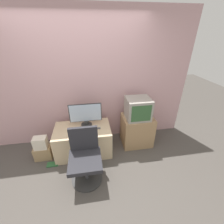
% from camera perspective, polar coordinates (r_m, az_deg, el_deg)
% --- Properties ---
extents(ground_plane, '(12.00, 12.00, 0.00)m').
position_cam_1_polar(ground_plane, '(2.70, -8.99, -26.39)').
color(ground_plane, '#4C4742').
extents(wall_back, '(4.40, 0.05, 2.60)m').
position_cam_1_polar(wall_back, '(3.02, -11.49, 10.86)').
color(wall_back, '#CC9EA3').
rests_on(wall_back, ground_plane).
extents(desk, '(1.06, 0.64, 0.56)m').
position_cam_1_polar(desk, '(3.08, -10.79, -10.40)').
color(desk, '#CCB289').
rests_on(desk, ground_plane).
extents(side_stand, '(0.62, 0.50, 0.65)m').
position_cam_1_polar(side_stand, '(3.26, 9.42, -6.83)').
color(side_stand, '#A37F56').
rests_on(side_stand, ground_plane).
extents(main_monitor, '(0.61, 0.21, 0.46)m').
position_cam_1_polar(main_monitor, '(2.89, -10.02, -0.98)').
color(main_monitor, '#2D2D2D').
rests_on(main_monitor, desk).
extents(keyboard, '(0.31, 0.10, 0.01)m').
position_cam_1_polar(keyboard, '(2.84, -9.75, -6.88)').
color(keyboard, '#2D2D2D').
rests_on(keyboard, desk).
extents(mouse, '(0.07, 0.04, 0.03)m').
position_cam_1_polar(mouse, '(2.86, -4.97, -6.11)').
color(mouse, '#4C4C51').
rests_on(mouse, desk).
extents(crt_tv, '(0.46, 0.42, 0.42)m').
position_cam_1_polar(crt_tv, '(2.96, 9.85, 1.28)').
color(crt_tv, gray).
rests_on(crt_tv, side_stand).
extents(office_chair, '(0.51, 0.51, 0.89)m').
position_cam_1_polar(office_chair, '(2.54, -10.15, -17.14)').
color(office_chair, '#333333').
rests_on(office_chair, ground_plane).
extents(cardboard_box_lower, '(0.32, 0.19, 0.26)m').
position_cam_1_polar(cardboard_box_lower, '(3.26, -24.69, -13.92)').
color(cardboard_box_lower, '#A3845B').
rests_on(cardboard_box_lower, ground_plane).
extents(cardboard_box_upper, '(0.23, 0.17, 0.23)m').
position_cam_1_polar(cardboard_box_upper, '(3.11, -25.62, -10.54)').
color(cardboard_box_upper, beige).
rests_on(cardboard_box_upper, cardboard_box_lower).
extents(book, '(0.20, 0.11, 0.02)m').
position_cam_1_polar(book, '(3.14, -21.64, -18.02)').
color(book, '#2D6638').
rests_on(book, ground_plane).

